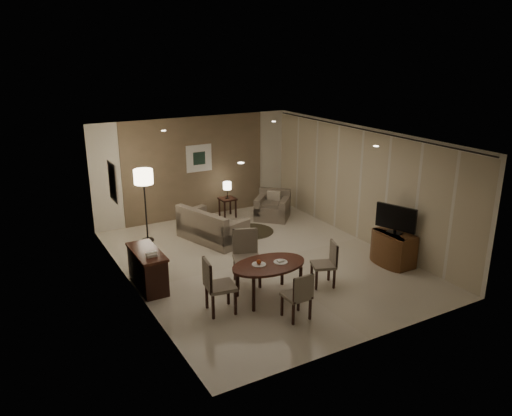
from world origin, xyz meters
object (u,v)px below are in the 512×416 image
chair_far (247,259)px  side_table (228,208)px  chair_near (296,295)px  floor_lamp (145,206)px  tv_cabinet (394,248)px  sofa (212,224)px  console_desk (148,269)px  armchair (272,205)px  chair_right (323,264)px  dining_table (269,281)px  chair_left (221,286)px

chair_far → side_table: (1.45, 3.80, -0.27)m
chair_near → floor_lamp: bearing=-77.6°
tv_cabinet → side_table: tv_cabinet is taller
sofa → side_table: (1.07, 1.36, -0.13)m
console_desk → side_table: (3.18, 2.99, -0.11)m
armchair → floor_lamp: (-3.42, 0.09, 0.50)m
floor_lamp → console_desk: bearing=-107.3°
chair_right → side_table: bearing=-162.1°
floor_lamp → tv_cabinet: bearing=-42.8°
dining_table → floor_lamp: floor_lamp is taller
chair_left → sofa: size_ratio=0.59×
chair_near → chair_far: bearing=-86.4°
armchair → floor_lamp: floor_lamp is taller
chair_far → chair_right: bearing=-11.8°
tv_cabinet → floor_lamp: floor_lamp is taller
tv_cabinet → chair_near: (-3.05, -0.84, 0.08)m
chair_far → sofa: size_ratio=0.63×
console_desk → dining_table: size_ratio=0.84×
tv_cabinet → dining_table: 3.08m
chair_near → chair_far: chair_far is taller
sofa → dining_table: bearing=157.1°
chair_far → side_table: bearing=88.7°
console_desk → chair_near: bearing=-51.9°
tv_cabinet → chair_left: size_ratio=0.91×
floor_lamp → side_table: bearing=14.6°
chair_left → floor_lamp: 3.90m
console_desk → chair_far: size_ratio=1.13×
chair_near → armchair: size_ratio=1.02×
dining_table → chair_right: (1.16, -0.09, 0.10)m
chair_far → chair_left: bearing=-122.3°
side_table → floor_lamp: 2.60m
sofa → armchair: sofa is taller
armchair → chair_left: bearing=-88.0°
dining_table → chair_left: size_ratio=1.44×
console_desk → sofa: size_ratio=0.71×
chair_right → dining_table: bearing=-74.1°
console_desk → armchair: (4.16, 2.26, 0.00)m
sofa → armchair: size_ratio=2.00×
tv_cabinet → armchair: armchair is taller
floor_lamp → chair_left: bearing=-88.8°
sofa → chair_near: bearing=158.7°
sofa → floor_lamp: (-1.37, 0.72, 0.47)m
chair_left → floor_lamp: bearing=9.6°
armchair → floor_lamp: size_ratio=0.48×
console_desk → sofa: (2.10, 1.63, 0.02)m
dining_table → chair_left: (-0.99, -0.04, 0.16)m
console_desk → floor_lamp: (0.73, 2.35, 0.50)m
chair_left → floor_lamp: size_ratio=0.57×
console_desk → side_table: console_desk is taller
chair_left → sofa: 3.41m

